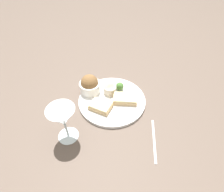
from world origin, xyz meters
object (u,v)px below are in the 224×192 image
(sauce_ramekin, at_px, (109,89))
(cheese_toast_near, at_px, (125,99))
(salad_bowl, at_px, (90,85))
(wine_glass, at_px, (63,118))
(cheese_toast_far, at_px, (100,106))
(fork, at_px, (154,140))

(sauce_ramekin, xyz_separation_m, cheese_toast_near, (0.06, -0.07, -0.01))
(salad_bowl, xyz_separation_m, wine_glass, (-0.11, -0.21, 0.06))
(salad_bowl, xyz_separation_m, cheese_toast_far, (0.03, -0.11, -0.02))
(sauce_ramekin, height_order, wine_glass, wine_glass)
(salad_bowl, height_order, sauce_ramekin, salad_bowl)
(wine_glass, bearing_deg, cheese_toast_far, 34.87)
(salad_bowl, relative_size, fork, 0.53)
(sauce_ramekin, xyz_separation_m, cheese_toast_far, (-0.05, -0.09, -0.01))
(cheese_toast_near, distance_m, cheese_toast_far, 0.11)
(cheese_toast_near, xyz_separation_m, cheese_toast_far, (-0.11, -0.02, 0.00))
(sauce_ramekin, distance_m, cheese_toast_near, 0.09)
(salad_bowl, height_order, fork, salad_bowl)
(salad_bowl, distance_m, cheese_toast_far, 0.12)
(sauce_ramekin, bearing_deg, cheese_toast_near, -48.74)
(sauce_ramekin, relative_size, cheese_toast_far, 0.55)
(sauce_ramekin, bearing_deg, salad_bowl, 159.96)
(cheese_toast_near, distance_m, wine_glass, 0.29)
(salad_bowl, distance_m, cheese_toast_near, 0.17)
(wine_glass, bearing_deg, cheese_toast_near, 25.11)
(fork, bearing_deg, cheese_toast_far, 132.27)
(salad_bowl, bearing_deg, wine_glass, -117.71)
(cheese_toast_near, bearing_deg, salad_bowl, 145.57)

